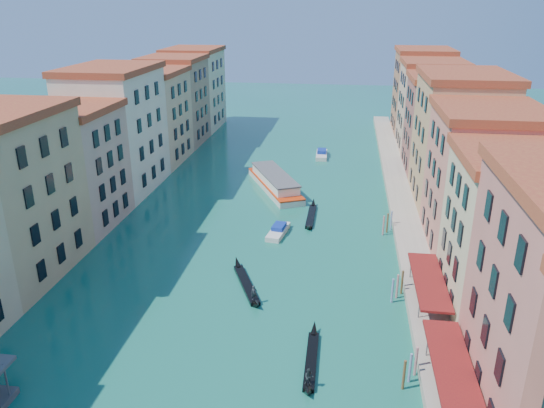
{
  "coord_description": "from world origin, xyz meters",
  "views": [
    {
      "loc": [
        12.62,
        -12.61,
        30.9
      ],
      "look_at": [
        3.72,
        49.96,
        6.56
      ],
      "focal_mm": 35.0,
      "sensor_mm": 36.0,
      "label": 1
    }
  ],
  "objects": [
    {
      "name": "quay",
      "position": [
        22.0,
        65.0,
        0.5
      ],
      "size": [
        4.0,
        140.0,
        1.0
      ],
      "primitive_type": "cube",
      "color": "gray",
      "rests_on": "ground"
    },
    {
      "name": "left_bank_palazzos",
      "position": [
        -26.0,
        64.68,
        9.71
      ],
      "size": [
        12.8,
        128.4,
        21.0
      ],
      "color": "#C6B888",
      "rests_on": "ground"
    },
    {
      "name": "mooring_poles_right",
      "position": [
        19.1,
        28.8,
        1.3
      ],
      "size": [
        1.44,
        54.24,
        3.2
      ],
      "color": "#4E331A",
      "rests_on": "ground"
    },
    {
      "name": "vaporetto_far",
      "position": [
        0.77,
        74.22,
        1.28
      ],
      "size": [
        12.14,
        19.12,
        2.84
      ],
      "rotation": [
        0.0,
        0.0,
        0.44
      ],
      "color": "silver",
      "rests_on": "ground"
    },
    {
      "name": "restaurant_awnings",
      "position": [
        22.19,
        23.0,
        2.99
      ],
      "size": [
        3.2,
        44.55,
        3.12
      ],
      "color": "maroon",
      "rests_on": "ground"
    },
    {
      "name": "right_bank_palazzos",
      "position": [
        30.0,
        65.0,
        9.75
      ],
      "size": [
        12.8,
        128.4,
        21.0
      ],
      "color": "#964E3F",
      "rests_on": "ground"
    },
    {
      "name": "gondola_right",
      "position": [
        10.54,
        27.24,
        0.41
      ],
      "size": [
        1.08,
        10.8,
        2.16
      ],
      "rotation": [
        0.0,
        0.0,
        0.01
      ],
      "color": "black",
      "rests_on": "ground"
    },
    {
      "name": "motorboat_mid",
      "position": [
        3.86,
        55.35,
        0.5
      ],
      "size": [
        2.88,
        6.41,
        1.28
      ],
      "rotation": [
        0.0,
        0.0,
        -0.16
      ],
      "color": "silver",
      "rests_on": "ground"
    },
    {
      "name": "motorboat_far",
      "position": [
        7.78,
        95.93,
        0.57
      ],
      "size": [
        2.39,
        7.12,
        1.46
      ],
      "rotation": [
        0.0,
        0.0,
        0.02
      ],
      "color": "silver",
      "rests_on": "ground"
    },
    {
      "name": "gondola_far",
      "position": [
        8.01,
        62.2,
        0.34
      ],
      "size": [
        1.12,
        11.63,
        1.65
      ],
      "rotation": [
        0.0,
        0.0,
        -0.0
      ],
      "color": "black",
      "rests_on": "ground"
    },
    {
      "name": "gondola_fore",
      "position": [
        2.12,
        40.18,
        0.4
      ],
      "size": [
        5.56,
        11.14,
        2.35
      ],
      "rotation": [
        0.0,
        0.0,
        0.41
      ],
      "color": "black",
      "rests_on": "ground"
    }
  ]
}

